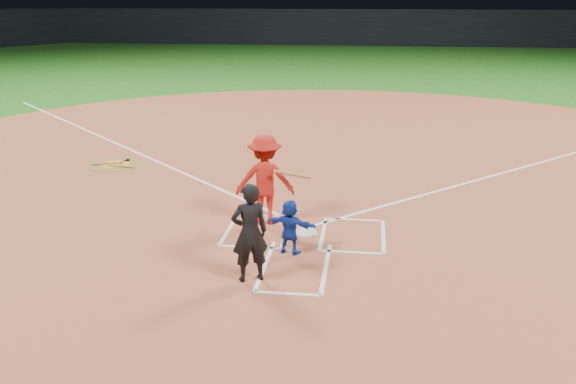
# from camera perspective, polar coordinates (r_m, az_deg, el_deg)

# --- Properties ---
(ground) EXTENTS (120.00, 120.00, 0.00)m
(ground) POSITION_cam_1_polar(r_m,az_deg,el_deg) (13.19, 1.52, -3.68)
(ground) COLOR #1B5A16
(ground) RESTS_ON ground
(home_plate_dirt) EXTENTS (28.00, 28.00, 0.01)m
(home_plate_dirt) POSITION_cam_1_polar(r_m,az_deg,el_deg) (18.89, 3.41, 2.86)
(home_plate_dirt) COLOR #984B31
(home_plate_dirt) RESTS_ON ground
(stadium_wall_far) EXTENTS (80.00, 1.20, 3.20)m
(stadium_wall_far) POSITION_cam_1_polar(r_m,az_deg,el_deg) (60.33, 6.40, 14.34)
(stadium_wall_far) COLOR black
(stadium_wall_far) RESTS_ON ground
(home_plate) EXTENTS (0.60, 0.60, 0.02)m
(home_plate) POSITION_cam_1_polar(r_m,az_deg,el_deg) (13.18, 1.52, -3.60)
(home_plate) COLOR silver
(home_plate) RESTS_ON home_plate_dirt
(on_deck_circle) EXTENTS (1.70, 1.70, 0.01)m
(on_deck_circle) POSITION_cam_1_polar(r_m,az_deg,el_deg) (19.01, -15.14, 2.41)
(on_deck_circle) COLOR brown
(on_deck_circle) RESTS_ON home_plate_dirt
(on_deck_logo) EXTENTS (0.80, 0.80, 0.00)m
(on_deck_logo) POSITION_cam_1_polar(r_m,az_deg,el_deg) (19.01, -15.14, 2.43)
(on_deck_logo) COLOR gold
(on_deck_logo) RESTS_ON on_deck_circle
(on_deck_bat_a) EXTENTS (0.11, 0.84, 0.06)m
(on_deck_bat_a) POSITION_cam_1_polar(r_m,az_deg,el_deg) (19.17, -14.46, 2.70)
(on_deck_bat_a) COLOR #A76E3D
(on_deck_bat_a) RESTS_ON on_deck_circle
(on_deck_bat_b) EXTENTS (0.82, 0.31, 0.06)m
(on_deck_bat_b) POSITION_cam_1_polar(r_m,az_deg,el_deg) (18.99, -15.82, 2.45)
(on_deck_bat_b) COLOR brown
(on_deck_bat_b) RESTS_ON on_deck_circle
(on_deck_bat_c) EXTENTS (0.84, 0.22, 0.06)m
(on_deck_bat_c) POSITION_cam_1_polar(r_m,az_deg,el_deg) (18.62, -14.64, 2.26)
(on_deck_bat_c) COLOR #A46F3C
(on_deck_bat_c) RESTS_ON on_deck_circle
(bat_weight_donut) EXTENTS (0.19, 0.19, 0.05)m
(bat_weight_donut) POSITION_cam_1_polar(r_m,az_deg,el_deg) (19.29, -14.16, 2.79)
(bat_weight_donut) COLOR black
(bat_weight_donut) RESTS_ON on_deck_circle
(catcher) EXTENTS (1.02, 0.56, 1.05)m
(catcher) POSITION_cam_1_polar(r_m,az_deg,el_deg) (12.00, 0.17, -3.11)
(catcher) COLOR #1333A0
(catcher) RESTS_ON home_plate_dirt
(umpire) EXTENTS (0.74, 0.64, 1.73)m
(umpire) POSITION_cam_1_polar(r_m,az_deg,el_deg) (10.79, -3.42, -3.63)
(umpire) COLOR black
(umpire) RESTS_ON home_plate_dirt
(chalk_markings) EXTENTS (28.35, 17.32, 0.01)m
(chalk_markings) POSITION_cam_1_polar(r_m,az_deg,el_deg) (18.20, 3.24, 2.33)
(chalk_markings) COLOR white
(chalk_markings) RESTS_ON home_plate_dirt
(batter_at_plate) EXTENTS (1.65, 0.88, 1.91)m
(batter_at_plate) POSITION_cam_1_polar(r_m,az_deg,el_deg) (13.45, -2.06, 1.11)
(batter_at_plate) COLOR #B41B14
(batter_at_plate) RESTS_ON home_plate_dirt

